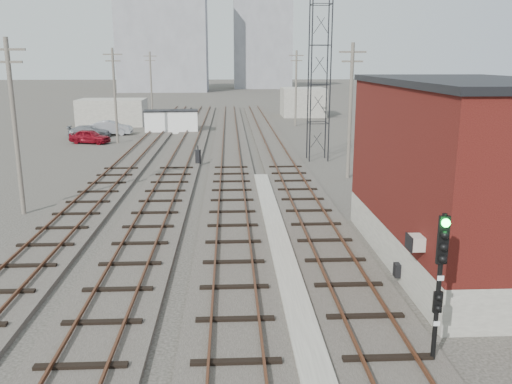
{
  "coord_description": "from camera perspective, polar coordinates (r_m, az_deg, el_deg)",
  "views": [
    {
      "loc": [
        -1.61,
        -8.07,
        7.91
      ],
      "look_at": [
        -0.46,
        15.21,
        2.2
      ],
      "focal_mm": 38.0,
      "sensor_mm": 36.0,
      "label": 1
    }
  ],
  "objects": [
    {
      "name": "ground",
      "position": [
        68.55,
        -1.49,
        7.13
      ],
      "size": [
        320.0,
        320.0,
        0.0
      ],
      "primitive_type": "plane",
      "color": "#282621",
      "rests_on": "ground"
    },
    {
      "name": "site_trailer",
      "position": [
        61.36,
        -8.91,
        7.37
      ],
      "size": [
        6.14,
        3.13,
        2.49
      ],
      "rotation": [
        0.0,
        0.0,
        0.1
      ],
      "color": "white",
      "rests_on": "ground"
    },
    {
      "name": "track_mid_left",
      "position": [
        47.87,
        -7.48,
        4.26
      ],
      "size": [
        3.2,
        90.0,
        0.39
      ],
      "color": "#332D28",
      "rests_on": "ground"
    },
    {
      "name": "shed_right",
      "position": [
        79.01,
        4.95,
        9.42
      ],
      "size": [
        6.0,
        6.0,
        4.0
      ],
      "primitive_type": "cube",
      "color": "gray",
      "rests_on": "ground"
    },
    {
      "name": "utility_pole_left_b",
      "position": [
        54.26,
        -14.64,
        10.03
      ],
      "size": [
        1.8,
        0.24,
        9.0
      ],
      "color": "#595147",
      "rests_on": "ground"
    },
    {
      "name": "shed_left",
      "position": [
        69.86,
        -14.87,
        8.12
      ],
      "size": [
        8.0,
        5.0,
        3.2
      ],
      "primitive_type": "cube",
      "color": "gray",
      "rests_on": "ground"
    },
    {
      "name": "signal_mast",
      "position": [
        14.7,
        18.78,
        -8.62
      ],
      "size": [
        0.4,
        0.42,
        4.21
      ],
      "color": "gray",
      "rests_on": "ground"
    },
    {
      "name": "apartment_right",
      "position": [
        158.44,
        0.66,
        15.59
      ],
      "size": [
        16.0,
        12.0,
        26.0
      ],
      "primitive_type": "cube",
      "color": "gray",
      "rests_on": "ground"
    },
    {
      "name": "utility_pole_left_c",
      "position": [
        78.89,
        -10.99,
        11.25
      ],
      "size": [
        1.8,
        0.24,
        9.0
      ],
      "color": "#595147",
      "rests_on": "ground"
    },
    {
      "name": "utility_pole_left_a",
      "position": [
        30.27,
        -24.08,
        6.67
      ],
      "size": [
        1.8,
        0.24,
        9.0
      ],
      "color": "#595147",
      "rests_on": "ground"
    },
    {
      "name": "utility_pole_right_b",
      "position": [
        66.64,
        4.23,
        11.04
      ],
      "size": [
        1.8,
        0.24,
        9.0
      ],
      "color": "#595147",
      "rests_on": "ground"
    },
    {
      "name": "switch_stand",
      "position": [
        41.73,
        -6.12,
        3.71
      ],
      "size": [
        0.43,
        0.43,
        1.45
      ],
      "rotation": [
        0.0,
        0.0,
        -0.35
      ],
      "color": "black",
      "rests_on": "ground"
    },
    {
      "name": "car_red",
      "position": [
        55.05,
        -17.09,
        5.6
      ],
      "size": [
        4.25,
        2.66,
        1.35
      ],
      "primitive_type": "imported",
      "rotation": [
        0.0,
        0.0,
        1.28
      ],
      "color": "maroon",
      "rests_on": "ground"
    },
    {
      "name": "track_mid_right",
      "position": [
        47.71,
        -2.68,
        4.33
      ],
      "size": [
        3.2,
        90.0,
        0.39
      ],
      "color": "#332D28",
      "rests_on": "ground"
    },
    {
      "name": "platform_curb",
      "position": [
        23.49,
        2.49,
        -5.59
      ],
      "size": [
        0.9,
        28.0,
        0.26
      ],
      "primitive_type": "cube",
      "color": "gray",
      "rests_on": "ground"
    },
    {
      "name": "brick_building",
      "position": [
        22.45,
        21.17,
        1.84
      ],
      "size": [
        6.54,
        12.2,
        7.22
      ],
      "color": "gray",
      "rests_on": "ground"
    },
    {
      "name": "lattice_tower",
      "position": [
        43.66,
        6.71,
        13.13
      ],
      "size": [
        1.6,
        1.6,
        15.0
      ],
      "color": "black",
      "rests_on": "ground"
    },
    {
      "name": "track_left",
      "position": [
        48.36,
        -12.23,
        4.16
      ],
      "size": [
        3.2,
        90.0,
        0.39
      ],
      "color": "#332D28",
      "rests_on": "ground"
    },
    {
      "name": "car_silver",
      "position": [
        60.87,
        -15.07,
        6.55
      ],
      "size": [
        4.67,
        1.73,
        1.53
      ],
      "primitive_type": "imported",
      "rotation": [
        0.0,
        0.0,
        1.55
      ],
      "color": "#929499",
      "rests_on": "ground"
    },
    {
      "name": "apartment_left",
      "position": [
        144.18,
        -9.77,
        16.38
      ],
      "size": [
        22.0,
        14.0,
        30.0
      ],
      "primitive_type": "cube",
      "color": "gray",
      "rests_on": "ground"
    },
    {
      "name": "utility_pole_right_a",
      "position": [
        37.1,
        9.91,
        8.75
      ],
      "size": [
        1.8,
        0.24,
        9.0
      ],
      "color": "#595147",
      "rests_on": "ground"
    },
    {
      "name": "car_grey",
      "position": [
        59.42,
        -17.15,
        6.11
      ],
      "size": [
        4.42,
        2.03,
        1.25
      ],
      "primitive_type": "imported",
      "rotation": [
        0.0,
        0.0,
        1.64
      ],
      "color": "slate",
      "rests_on": "ground"
    },
    {
      "name": "track_right",
      "position": [
        47.89,
        2.13,
        4.37
      ],
      "size": [
        3.2,
        90.0,
        0.39
      ],
      "color": "#332D28",
      "rests_on": "ground"
    }
  ]
}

